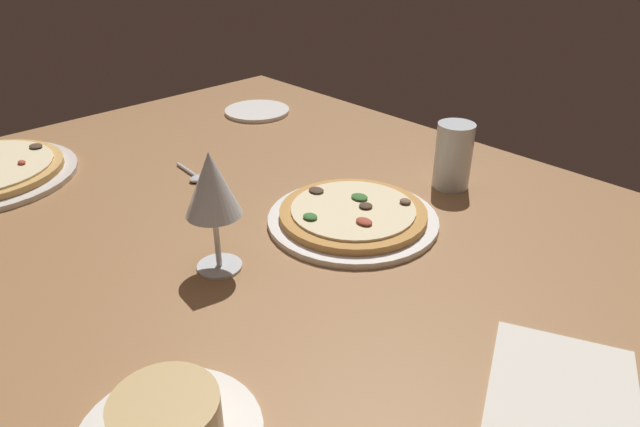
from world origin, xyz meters
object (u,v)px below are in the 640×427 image
(water_glass, at_px, (453,160))
(spoon, at_px, (197,176))
(pizza_main, at_px, (353,216))
(wine_glass_far, at_px, (212,188))
(paper_menu, at_px, (563,404))
(ramekin_on_saucer, at_px, (167,425))
(side_plate, at_px, (257,111))

(water_glass, height_order, spoon, water_glass)
(pizza_main, xyz_separation_m, wine_glass_far, (0.04, 0.23, 0.11))
(pizza_main, distance_m, spoon, 0.32)
(pizza_main, relative_size, spoon, 2.65)
(pizza_main, height_order, paper_menu, pizza_main)
(ramekin_on_saucer, height_order, paper_menu, ramekin_on_saucer)
(wine_glass_far, xyz_separation_m, spoon, (0.27, -0.14, -0.12))
(side_plate, relative_size, paper_menu, 0.71)
(pizza_main, xyz_separation_m, ramekin_on_saucer, (-0.17, 0.43, 0.01))
(water_glass, relative_size, paper_menu, 0.54)
(wine_glass_far, bearing_deg, water_glass, -98.74)
(paper_menu, relative_size, spoon, 2.14)
(side_plate, bearing_deg, water_glass, -179.95)
(pizza_main, bearing_deg, spoon, 15.93)
(pizza_main, height_order, wine_glass_far, wine_glass_far)
(ramekin_on_saucer, bearing_deg, water_glass, -77.85)
(side_plate, bearing_deg, wine_glass_far, 137.35)
(side_plate, relative_size, spoon, 1.52)
(spoon, bearing_deg, water_glass, -137.53)
(wine_glass_far, distance_m, spoon, 0.33)
(pizza_main, height_order, side_plate, pizza_main)
(wine_glass_far, height_order, spoon, wine_glass_far)
(paper_menu, height_order, spoon, spoon)
(ramekin_on_saucer, bearing_deg, pizza_main, -68.52)
(water_glass, bearing_deg, side_plate, 0.05)
(side_plate, bearing_deg, spoon, 124.87)
(ramekin_on_saucer, height_order, wine_glass_far, wine_glass_far)
(pizza_main, xyz_separation_m, paper_menu, (-0.41, 0.12, -0.01))
(side_plate, xyz_separation_m, spoon, (-0.22, 0.31, 0.00))
(pizza_main, bearing_deg, paper_menu, 163.69)
(water_glass, height_order, side_plate, water_glass)
(water_glass, bearing_deg, pizza_main, 82.61)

